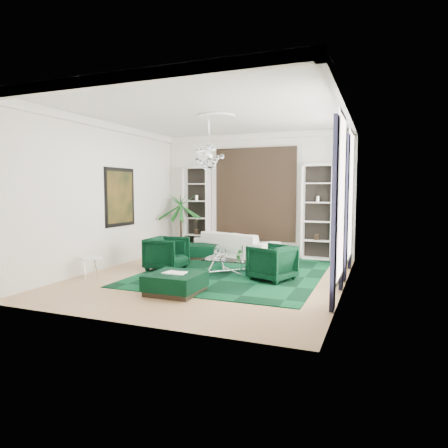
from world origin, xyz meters
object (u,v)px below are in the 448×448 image
at_px(sofa, 236,244).
at_px(armchair_left, 167,254).
at_px(coffee_table, 231,265).
at_px(ottoman_front, 175,283).
at_px(armchair_right, 272,263).
at_px(ottoman_side, 203,251).
at_px(palm, 181,214).
at_px(side_table, 92,268).

height_order(sofa, armchair_left, armchair_left).
distance_m(coffee_table, ottoman_front, 2.22).
bearing_deg(armchair_right, armchair_left, -70.98).
xyz_separation_m(armchair_right, ottoman_front, (-1.49, -1.82, -0.20)).
relative_size(armchair_left, coffee_table, 0.80).
distance_m(armchair_left, ottoman_side, 1.94).
height_order(armchair_left, coffee_table, armchair_left).
xyz_separation_m(sofa, ottoman_side, (-0.83, -0.63, -0.17)).
distance_m(armchair_left, ottoman_front, 2.38).
xyz_separation_m(coffee_table, palm, (-2.70, 2.52, 1.06)).
distance_m(sofa, palm, 2.18).
bearing_deg(palm, side_table, -91.79).
xyz_separation_m(sofa, armchair_left, (-0.96, -2.55, 0.04)).
xyz_separation_m(ottoman_front, palm, (-2.34, 4.71, 1.06)).
height_order(sofa, coffee_table, sofa).
bearing_deg(sofa, ottoman_side, 55.49).
bearing_deg(armchair_right, sofa, -123.46).
xyz_separation_m(sofa, palm, (-1.99, 0.19, 0.88)).
xyz_separation_m(armchair_left, ottoman_front, (1.31, -1.97, -0.22)).
distance_m(coffee_table, palm, 3.84).
relative_size(armchair_right, side_table, 1.79).
height_order(side_table, palm, palm).
xyz_separation_m(sofa, armchair_right, (1.85, -2.70, 0.03)).
distance_m(ottoman_side, ottoman_front, 4.07).
relative_size(coffee_table, ottoman_front, 1.14).
relative_size(ottoman_side, ottoman_front, 0.92).
relative_size(coffee_table, side_table, 2.31).
height_order(armchair_right, ottoman_front, armchair_right).
bearing_deg(palm, sofa, -5.35).
xyz_separation_m(armchair_left, coffee_table, (1.68, 0.22, -0.22)).
xyz_separation_m(side_table, palm, (0.13, 4.21, 1.02)).
relative_size(ottoman_front, palm, 0.40).
xyz_separation_m(coffee_table, ottoman_side, (-1.54, 1.71, 0.01)).
bearing_deg(coffee_table, palm, 136.98).
distance_m(armchair_right, palm, 4.88).
bearing_deg(coffee_table, armchair_right, -18.12).
relative_size(sofa, armchair_right, 2.91).
bearing_deg(armchair_left, ottoman_side, -5.40).
distance_m(armchair_right, side_table, 4.18).
bearing_deg(armchair_right, ottoman_front, -17.21).
height_order(armchair_right, palm, palm).
xyz_separation_m(armchair_left, armchair_right, (2.81, -0.16, -0.02)).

